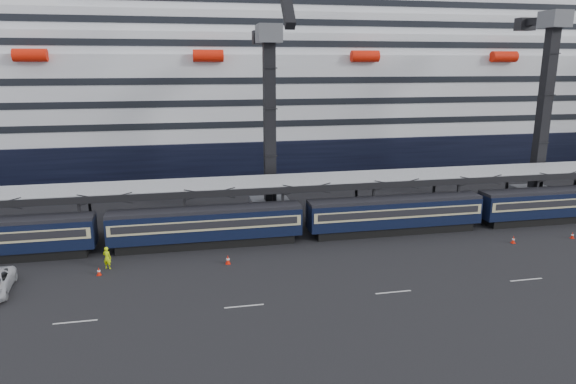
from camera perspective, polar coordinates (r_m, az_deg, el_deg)
name	(u,v)px	position (r m, az deg, el deg)	size (l,w,h in m)	color
ground	(517,261)	(52.52, 24.14, -6.98)	(260.00, 260.00, 0.00)	black
train	(424,211)	(57.58, 14.84, -2.10)	(133.05, 3.00, 4.05)	black
canopy	(447,175)	(62.43, 17.22, 1.87)	(130.00, 6.25, 5.53)	gray
cruise_ship	(351,96)	(90.23, 7.06, 10.51)	(214.09, 28.84, 34.00)	black
crane_dark_near	(270,116)	(59.06, -2.00, 8.39)	(4.50, 17.75, 35.08)	#52555B
crane_dark_mid	(547,100)	(72.66, 26.88, 9.10)	(4.50, 18.24, 39.64)	#52555B
worker	(107,258)	(48.61, -19.46, -6.91)	(0.75, 0.49, 2.05)	#CFF30C
traffic_cone_b	(99,271)	(47.66, -20.28, -8.26)	(0.37, 0.37, 0.74)	red
traffic_cone_c	(228,259)	(47.46, -6.70, -7.46)	(0.43, 0.43, 0.85)	red
traffic_cone_d	(572,235)	(61.49, 29.05, -4.21)	(0.36, 0.36, 0.72)	red
traffic_cone_e	(513,240)	(57.20, 23.76, -4.85)	(0.39, 0.39, 0.78)	red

